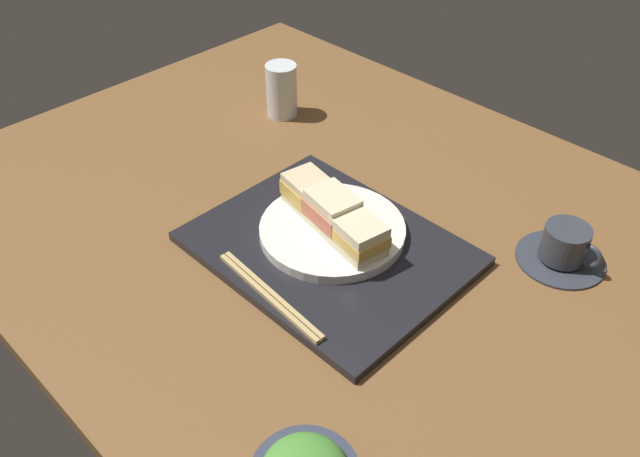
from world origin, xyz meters
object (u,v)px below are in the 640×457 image
at_px(sandwich_near, 309,192).
at_px(sandwich_plate, 332,230).
at_px(drinking_glass, 282,90).
at_px(coffee_cup, 564,248).
at_px(sandwich_far, 358,236).
at_px(chopsticks_pair, 269,295).
at_px(sandwich_middle, 333,211).

bearing_deg(sandwich_near, sandwich_plate, -11.07).
xyz_separation_m(sandwich_near, drinking_glass, (-0.29, 0.21, -0.00)).
relative_size(sandwich_plate, sandwich_near, 2.57).
bearing_deg(coffee_cup, sandwich_near, -149.71).
relative_size(sandwich_far, chopsticks_pair, 0.40).
distance_m(sandwich_middle, sandwich_far, 0.07).
distance_m(chopsticks_pair, drinking_glass, 0.55).
distance_m(chopsticks_pair, coffee_cup, 0.45).
bearing_deg(chopsticks_pair, sandwich_far, 77.70).
distance_m(sandwich_plate, sandwich_middle, 0.04).
xyz_separation_m(sandwich_plate, coffee_cup, (0.28, 0.22, 0.00)).
relative_size(sandwich_middle, drinking_glass, 0.84).
bearing_deg(drinking_glass, sandwich_far, -28.87).
distance_m(sandwich_plate, coffee_cup, 0.36).
height_order(chopsticks_pair, drinking_glass, drinking_glass).
relative_size(sandwich_plate, sandwich_far, 2.56).
height_order(sandwich_near, sandwich_far, same).
xyz_separation_m(sandwich_far, coffee_cup, (0.22, 0.23, -0.03)).
bearing_deg(chopsticks_pair, sandwich_near, 119.26).
bearing_deg(sandwich_far, drinking_glass, 151.13).
xyz_separation_m(sandwich_middle, coffee_cup, (0.28, 0.22, -0.04)).
height_order(sandwich_plate, sandwich_far, sandwich_far).
bearing_deg(sandwich_near, coffee_cup, 30.29).
xyz_separation_m(sandwich_plate, drinking_glass, (-0.35, 0.22, 0.03)).
relative_size(sandwich_far, coffee_cup, 0.66).
relative_size(sandwich_middle, sandwich_far, 1.01).
xyz_separation_m(sandwich_middle, drinking_glass, (-0.35, 0.22, -0.01)).
height_order(sandwich_middle, chopsticks_pair, sandwich_middle).
distance_m(sandwich_middle, coffee_cup, 0.36).
bearing_deg(sandwich_near, drinking_glass, 144.50).
bearing_deg(sandwich_middle, sandwich_near, 168.93).
bearing_deg(sandwich_far, sandwich_near, 168.93).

